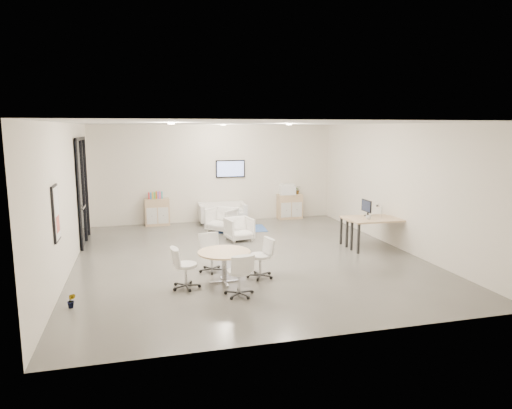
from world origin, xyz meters
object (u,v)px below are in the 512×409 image
object	(u,v)px
round_table	(224,256)
desk_rear	(370,220)
sideboard_right	(290,206)
armchair_left	(222,218)
sideboard_left	(157,212)
loveseat	(222,214)
desk_front	(378,222)
armchair_right	(239,228)

from	to	relation	value
round_table	desk_rear	bearing A→B (deg)	24.35
sideboard_right	armchair_left	size ratio (longest dim) A/B	1.07
desk_rear	sideboard_left	bearing A→B (deg)	145.87
sideboard_right	loveseat	size ratio (longest dim) A/B	0.55
loveseat	desk_front	size ratio (longest dim) A/B	0.99
desk_rear	round_table	distance (m)	4.71
sideboard_left	round_table	distance (m)	6.08
sideboard_right	armchair_left	xyz separation A→B (m)	(-2.63, -1.38, -0.02)
sideboard_right	desk_rear	xyz separation A→B (m)	(0.88, -4.04, 0.27)
sideboard_left	armchair_right	size ratio (longest dim) A/B	1.24
loveseat	round_table	distance (m)	5.92
sideboard_right	round_table	distance (m)	6.89
sideboard_right	armchair_left	world-z (taller)	sideboard_right
armchair_left	sideboard_left	bearing A→B (deg)	-173.61
sideboard_right	desk_front	world-z (taller)	sideboard_right
sideboard_left	sideboard_right	world-z (taller)	sideboard_left
armchair_left	desk_front	bearing A→B (deg)	2.95
sideboard_right	desk_rear	distance (m)	4.14
sideboard_left	desk_front	size ratio (longest dim) A/B	0.56
loveseat	armchair_left	xyz separation A→B (m)	(-0.24, -1.23, 0.08)
loveseat	round_table	size ratio (longest dim) A/B	1.43
desk_rear	sideboard_right	bearing A→B (deg)	105.17
armchair_left	armchair_right	bearing A→B (deg)	-34.13
sideboard_right	armchair_right	size ratio (longest dim) A/B	1.21
sideboard_right	loveseat	world-z (taller)	sideboard_right
sideboard_right	sideboard_left	bearing A→B (deg)	179.94
sideboard_right	desk_front	bearing A→B (deg)	-78.30
sideboard_right	armchair_right	bearing A→B (deg)	-132.29
sideboard_left	desk_front	world-z (taller)	sideboard_left
loveseat	desk_rear	bearing A→B (deg)	-49.61
armchair_right	armchair_left	bearing A→B (deg)	91.64
sideboard_left	armchair_left	bearing A→B (deg)	-36.86
armchair_right	desk_rear	distance (m)	3.56
desk_front	round_table	bearing A→B (deg)	-158.32
armchair_left	desk_rear	xyz separation A→B (m)	(3.50, -2.65, 0.29)
loveseat	sideboard_left	bearing A→B (deg)	175.98
desk_front	loveseat	bearing A→B (deg)	129.31
armchair_right	desk_rear	xyz separation A→B (m)	(3.23, -1.45, 0.34)
sideboard_right	armchair_right	distance (m)	3.50
sideboard_left	desk_rear	xyz separation A→B (m)	(5.35, -4.04, 0.26)
sideboard_left	armchair_right	world-z (taller)	sideboard_left
armchair_right	desk_front	bearing A→B (deg)	-39.73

